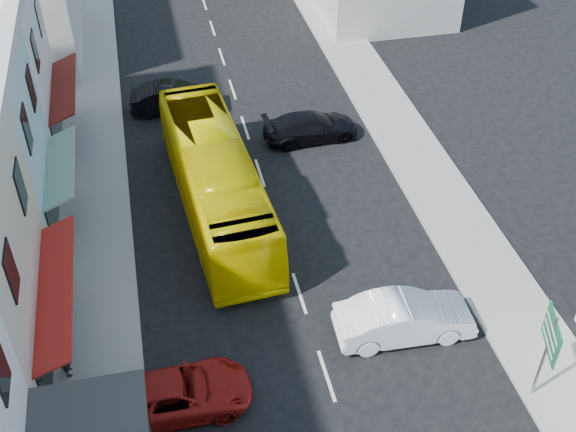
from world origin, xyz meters
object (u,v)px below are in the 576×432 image
(car_white, at_px, (404,320))
(car_red, at_px, (177,393))
(bus, at_px, (216,182))
(direction_sign, at_px, (544,359))
(pedestrian_left, at_px, (64,356))

(car_white, relative_size, car_red, 0.96)
(bus, height_order, car_red, bus)
(bus, xyz_separation_m, direction_sign, (8.69, -11.84, 0.30))
(car_white, xyz_separation_m, pedestrian_left, (-11.61, 0.67, 0.30))
(car_white, bearing_deg, car_red, 101.95)
(direction_sign, bearing_deg, car_white, 150.27)
(bus, xyz_separation_m, pedestrian_left, (-6.17, -7.72, -0.55))
(bus, height_order, direction_sign, direction_sign)
(bus, height_order, pedestrian_left, bus)
(pedestrian_left, xyz_separation_m, direction_sign, (14.86, -4.13, 0.85))
(direction_sign, bearing_deg, bus, 143.29)
(car_red, bearing_deg, pedestrian_left, 58.61)
(bus, distance_m, direction_sign, 14.69)
(car_red, bearing_deg, car_white, -81.11)
(bus, relative_size, car_red, 2.52)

